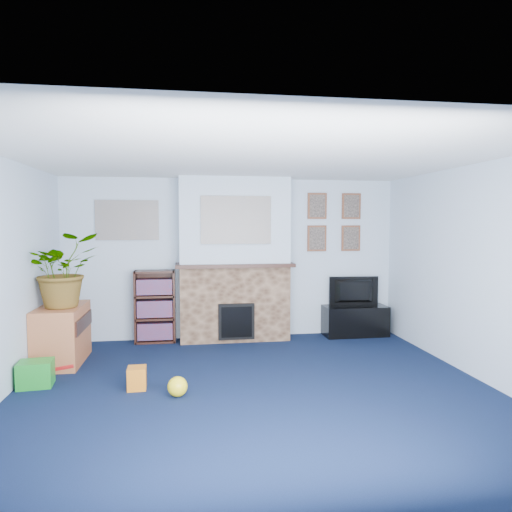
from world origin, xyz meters
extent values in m
cube|color=#0D1732|center=(0.00, 0.00, 0.00)|extent=(5.00, 4.50, 0.01)
cube|color=white|center=(0.00, 0.00, 2.40)|extent=(5.00, 4.50, 0.01)
cube|color=silver|center=(0.00, 2.25, 1.20)|extent=(5.00, 0.04, 2.40)
cube|color=silver|center=(0.00, -2.25, 1.20)|extent=(5.00, 0.04, 2.40)
cube|color=silver|center=(2.50, 0.00, 1.20)|extent=(0.04, 4.50, 2.40)
cube|color=brown|center=(0.00, 2.05, 0.55)|extent=(1.60, 0.40, 1.10)
cube|color=brown|center=(0.00, 2.05, 1.75)|extent=(1.60, 0.40, 1.30)
cube|color=brown|center=(0.00, 2.02, 1.12)|extent=(1.72, 0.50, 0.05)
cube|color=brown|center=(0.00, 1.84, 0.32)|extent=(0.52, 0.08, 0.52)
cube|color=brown|center=(0.00, 1.80, 0.32)|extent=(0.44, 0.02, 0.44)
cube|color=gray|center=(0.00, 1.84, 1.78)|extent=(1.00, 0.03, 0.68)
cube|color=gray|center=(-1.55, 2.23, 1.78)|extent=(0.90, 0.03, 0.58)
cube|color=brown|center=(1.30, 2.23, 2.00)|extent=(0.30, 0.03, 0.40)
cube|color=brown|center=(1.85, 2.23, 2.00)|extent=(0.30, 0.03, 0.40)
cube|color=brown|center=(1.30, 2.23, 1.50)|extent=(0.30, 0.03, 0.40)
cube|color=brown|center=(1.85, 2.23, 1.50)|extent=(0.30, 0.03, 0.40)
cube|color=black|center=(1.87, 2.03, 0.23)|extent=(0.97, 0.41, 0.46)
imported|color=black|center=(1.87, 2.05, 0.68)|extent=(0.78, 0.15, 0.45)
cube|color=black|center=(-1.16, 2.23, 0.53)|extent=(0.58, 0.02, 1.05)
cube|color=black|center=(-1.44, 2.10, 0.53)|extent=(0.03, 0.28, 1.05)
cube|color=black|center=(-0.89, 2.10, 0.53)|extent=(0.03, 0.28, 1.05)
cube|color=black|center=(-1.16, 2.10, 0.01)|extent=(0.56, 0.28, 0.03)
cube|color=black|center=(-1.16, 2.10, 0.35)|extent=(0.56, 0.28, 0.03)
cube|color=black|center=(-1.16, 2.10, 0.68)|extent=(0.56, 0.28, 0.03)
cube|color=black|center=(-1.16, 2.10, 1.04)|extent=(0.56, 0.28, 0.03)
cube|color=black|center=(-1.16, 2.09, 0.17)|extent=(0.50, 0.22, 0.24)
cube|color=black|center=(-1.16, 2.09, 0.50)|extent=(0.50, 0.22, 0.24)
cube|color=black|center=(-1.16, 2.09, 0.82)|extent=(0.50, 0.22, 0.22)
cube|color=#B26139|center=(-2.24, 1.25, 0.35)|extent=(0.51, 0.92, 0.71)
imported|color=#26661E|center=(-2.19, 1.20, 1.17)|extent=(1.06, 1.03, 0.91)
cube|color=gold|center=(-0.07, 2.00, 1.22)|extent=(0.09, 0.06, 0.13)
cylinder|color=#B2BFC6|center=(0.23, 2.00, 1.23)|extent=(0.04, 0.04, 0.14)
sphere|color=gray|center=(-0.50, 2.00, 1.22)|extent=(0.12, 0.12, 0.12)
cylinder|color=orange|center=(0.77, 2.00, 1.21)|extent=(0.06, 0.06, 0.12)
cube|color=#198C26|center=(-2.30, 0.42, 0.14)|extent=(0.37, 0.31, 0.27)
sphere|color=yellow|center=(-0.80, -0.09, 0.09)|extent=(0.20, 0.20, 0.20)
cube|color=orange|center=(-1.22, 0.18, 0.11)|extent=(0.20, 0.20, 0.23)
cylinder|color=red|center=(-2.14, 0.85, 0.07)|extent=(0.28, 0.13, 0.16)
camera|label=1|loc=(-0.68, -4.62, 1.74)|focal=32.00mm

